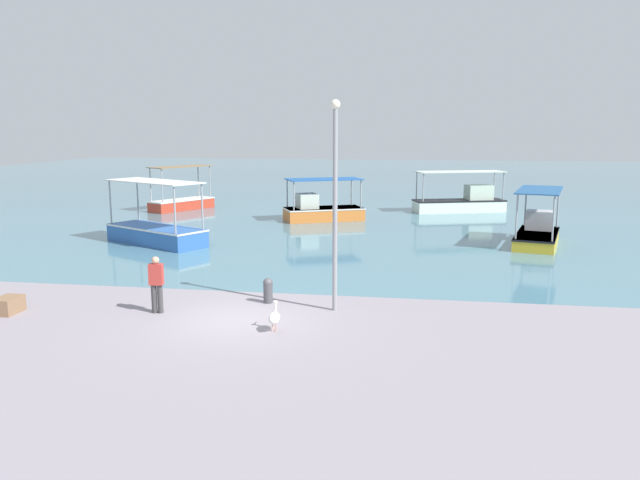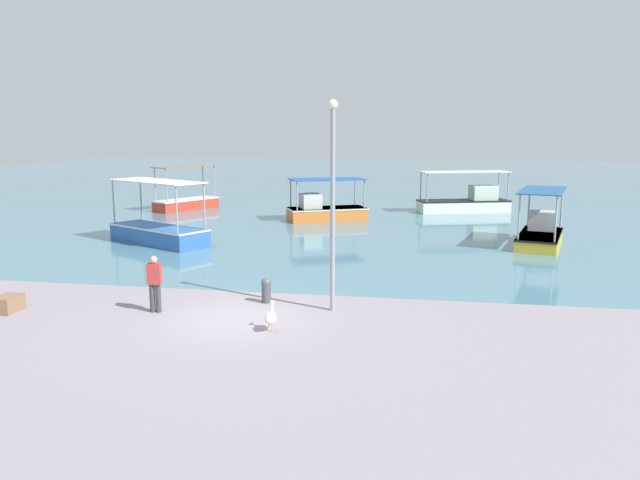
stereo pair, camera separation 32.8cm
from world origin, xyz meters
name	(u,v)px [view 1 (the left image)]	position (x,y,z in m)	size (l,w,h in m)	color
ground	(238,320)	(0.00, 0.00, 0.00)	(120.00, 120.00, 0.00)	gray
harbor_water	(371,181)	(0.00, 48.00, 0.00)	(110.00, 90.00, 0.00)	slate
fishing_boat_far_left	(156,231)	(-7.16, 10.84, 0.59)	(5.54, 4.17, 2.95)	#3060AE
fishing_boat_near_left	(462,202)	(7.76, 24.78, 0.67)	(6.10, 3.39, 2.63)	white
fishing_boat_near_right	(182,201)	(-10.65, 22.92, 0.55)	(3.47, 4.70, 2.89)	#BF3926
fishing_boat_center	(321,210)	(-0.68, 19.57, 0.62)	(4.98, 3.73, 2.45)	orange
fishing_boat_far_right	(537,232)	(10.51, 13.57, 0.57)	(2.88, 5.01, 2.58)	gold
pelican	(274,317)	(1.26, -0.82, 0.38)	(0.29, 0.80, 0.80)	#E0997A
lamp_post	(335,195)	(2.59, 1.37, 3.44)	(0.28, 0.28, 6.16)	gray
mooring_bollard	(268,290)	(0.44, 1.83, 0.42)	(0.30, 0.30, 0.79)	#47474C
fisherman_standing	(156,283)	(-2.51, 0.27, 0.91)	(0.42, 0.26, 1.69)	#3D3C3D
cargo_crate	(8,305)	(-6.84, -0.45, 0.24)	(0.85, 0.60, 0.48)	#876447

